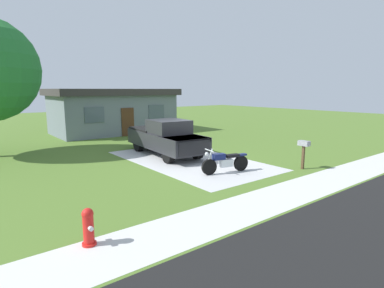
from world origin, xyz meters
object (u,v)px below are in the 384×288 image
Objects in this scene: pickup_truck at (165,137)px; mailbox at (304,147)px; motorcycle at (225,162)px; fire_hydrant at (88,227)px; neighbor_house at (113,110)px.

pickup_truck is 7.03m from mailbox.
fire_hydrant is at bearing -158.86° from motorcycle.
mailbox is (3.13, -1.64, 0.51)m from motorcycle.
motorcycle is 3.57m from mailbox.
motorcycle is 1.73× the size of mailbox.
neighbor_house is (-1.56, 16.30, 0.81)m from mailbox.
motorcycle is 4.71m from pickup_truck.
mailbox is (9.82, 0.95, 0.55)m from fire_hydrant.
pickup_truck is at bearing -98.66° from neighbor_house.
mailbox is 0.13× the size of neighbor_house.
mailbox is at bearing 5.51° from fire_hydrant.
motorcycle is 7.17m from fire_hydrant.
motorcycle reaches higher than fire_hydrant.
fire_hydrant is 0.09× the size of neighbor_house.
motorcycle is 14.80m from neighbor_house.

